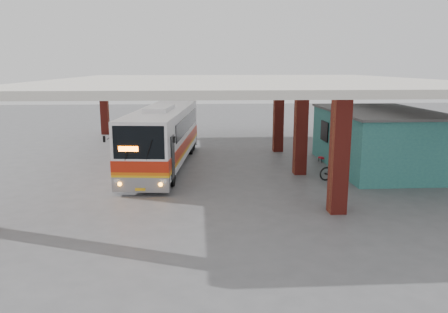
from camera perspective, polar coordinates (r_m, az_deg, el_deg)
ground at (r=19.17m, az=3.07°, el=-4.55°), size 90.00×90.00×0.00m
brick_columns at (r=23.77m, az=5.17°, el=3.96°), size 20.10×21.60×4.35m
canopy_roof at (r=24.94m, az=2.60°, el=9.72°), size 21.00×23.00×0.30m
shop_building at (r=24.58m, az=19.63°, el=2.14°), size 5.20×8.20×3.11m
coach_bus at (r=23.74m, az=-7.91°, el=2.65°), size 3.59×11.70×3.36m
motorcycle at (r=21.69m, az=14.61°, el=-1.56°), size 2.11×1.26×1.05m
pedestrian at (r=17.33m, az=14.54°, el=-3.60°), size 0.78×0.75×1.81m
red_chair at (r=25.51m, az=13.05°, el=0.19°), size 0.52×0.52×0.86m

